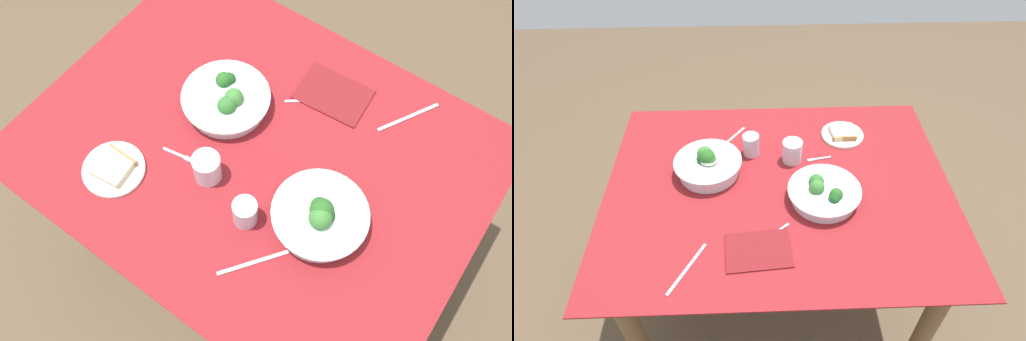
% 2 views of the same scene
% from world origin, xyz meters
% --- Properties ---
extents(ground_plane, '(6.00, 6.00, 0.00)m').
position_xyz_m(ground_plane, '(0.00, 0.00, 0.00)').
color(ground_plane, brown).
extents(dining_table, '(1.29, 1.01, 0.75)m').
position_xyz_m(dining_table, '(0.00, 0.00, 0.63)').
color(dining_table, maroon).
rests_on(dining_table, ground_plane).
extents(broccoli_bowl_far, '(0.26, 0.26, 0.11)m').
position_xyz_m(broccoli_bowl_far, '(-0.27, 0.09, 0.79)').
color(broccoli_bowl_far, white).
rests_on(broccoli_bowl_far, dining_table).
extents(broccoli_bowl_near, '(0.26, 0.26, 0.09)m').
position_xyz_m(broccoli_bowl_near, '(0.16, -0.07, 0.78)').
color(broccoli_bowl_near, white).
rests_on(broccoli_bowl_near, dining_table).
extents(bread_side_plate, '(0.18, 0.18, 0.03)m').
position_xyz_m(bread_side_plate, '(0.29, 0.29, 0.76)').
color(bread_side_plate, silver).
rests_on(bread_side_plate, dining_table).
extents(water_glass_center, '(0.08, 0.08, 0.09)m').
position_xyz_m(water_glass_center, '(0.06, 0.15, 0.80)').
color(water_glass_center, silver).
rests_on(water_glass_center, dining_table).
extents(water_glass_side, '(0.07, 0.07, 0.09)m').
position_xyz_m(water_glass_side, '(-0.10, 0.19, 0.80)').
color(water_glass_side, silver).
rests_on(water_glass_side, dining_table).
extents(fork_by_far_bowl, '(0.10, 0.03, 0.00)m').
position_xyz_m(fork_by_far_bowl, '(0.16, 0.15, 0.75)').
color(fork_by_far_bowl, '#B7B7BC').
rests_on(fork_by_far_bowl, dining_table).
extents(fork_by_near_bowl, '(0.09, 0.07, 0.00)m').
position_xyz_m(fork_by_near_bowl, '(-0.02, -0.22, 0.75)').
color(fork_by_near_bowl, '#B7B7BC').
rests_on(fork_by_near_bowl, dining_table).
extents(table_knife_left, '(0.13, 0.16, 0.00)m').
position_xyz_m(table_knife_left, '(-0.19, 0.28, 0.75)').
color(table_knife_left, '#B7B7BC').
rests_on(table_knife_left, dining_table).
extents(table_knife_right, '(0.11, 0.19, 0.00)m').
position_xyz_m(table_knife_right, '(-0.31, -0.35, 0.75)').
color(table_knife_right, '#B7B7BC').
rests_on(table_knife_right, dining_table).
extents(napkin_folded_upper, '(0.23, 0.17, 0.01)m').
position_xyz_m(napkin_folded_upper, '(-0.08, -0.29, 0.75)').
color(napkin_folded_upper, maroon).
rests_on(napkin_folded_upper, dining_table).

